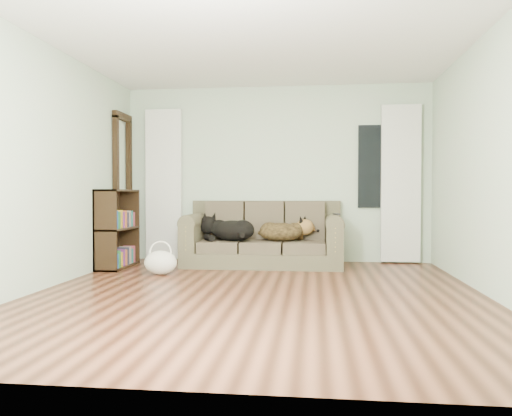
# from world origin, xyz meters

# --- Properties ---
(floor) EXTENTS (5.00, 5.00, 0.00)m
(floor) POSITION_xyz_m (0.00, 0.00, 0.00)
(floor) COLOR #361A0F
(floor) RESTS_ON ground
(ceiling) EXTENTS (5.00, 5.00, 0.00)m
(ceiling) POSITION_xyz_m (0.00, 0.00, 2.60)
(ceiling) COLOR white
(ceiling) RESTS_ON ground
(wall_back) EXTENTS (4.50, 0.04, 2.60)m
(wall_back) POSITION_xyz_m (0.00, 2.50, 1.30)
(wall_back) COLOR #AFBAA4
(wall_back) RESTS_ON ground
(wall_left) EXTENTS (0.04, 5.00, 2.60)m
(wall_left) POSITION_xyz_m (-2.25, 0.00, 1.30)
(wall_left) COLOR #AFBAA4
(wall_left) RESTS_ON ground
(wall_right) EXTENTS (0.04, 5.00, 2.60)m
(wall_right) POSITION_xyz_m (2.25, 0.00, 1.30)
(wall_right) COLOR #AFBAA4
(wall_right) RESTS_ON ground
(curtain_left) EXTENTS (0.55, 0.08, 2.25)m
(curtain_left) POSITION_xyz_m (-1.70, 2.42, 1.15)
(curtain_left) COLOR silver
(curtain_left) RESTS_ON ground
(curtain_right) EXTENTS (0.55, 0.08, 2.25)m
(curtain_right) POSITION_xyz_m (1.80, 2.42, 1.15)
(curtain_right) COLOR silver
(curtain_right) RESTS_ON ground
(window_pane) EXTENTS (0.50, 0.03, 1.20)m
(window_pane) POSITION_xyz_m (1.45, 2.47, 1.40)
(window_pane) COLOR black
(window_pane) RESTS_ON wall_back
(door_casing) EXTENTS (0.07, 0.60, 2.10)m
(door_casing) POSITION_xyz_m (-2.20, 2.05, 1.05)
(door_casing) COLOR black
(door_casing) RESTS_ON ground
(sofa) EXTENTS (2.18, 0.94, 0.89)m
(sofa) POSITION_xyz_m (-0.14, 1.98, 0.45)
(sofa) COLOR #49452F
(sofa) RESTS_ON floor
(dog_black_lab) EXTENTS (0.84, 0.80, 0.29)m
(dog_black_lab) POSITION_xyz_m (-0.60, 1.93, 0.48)
(dog_black_lab) COLOR black
(dog_black_lab) RESTS_ON sofa
(dog_shepherd) EXTENTS (0.67, 0.50, 0.28)m
(dog_shepherd) POSITION_xyz_m (0.15, 1.95, 0.49)
(dog_shepherd) COLOR black
(dog_shepherd) RESTS_ON sofa
(tv_remote) EXTENTS (0.10, 0.20, 0.02)m
(tv_remote) POSITION_xyz_m (0.87, 1.84, 0.73)
(tv_remote) COLOR black
(tv_remote) RESTS_ON sofa
(tote_bag) EXTENTS (0.48, 0.41, 0.30)m
(tote_bag) POSITION_xyz_m (-1.32, 1.05, 0.16)
(tote_bag) COLOR silver
(tote_bag) RESTS_ON floor
(bookshelf) EXTENTS (0.43, 0.88, 1.06)m
(bookshelf) POSITION_xyz_m (-2.09, 1.57, 0.50)
(bookshelf) COLOR black
(bookshelf) RESTS_ON floor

